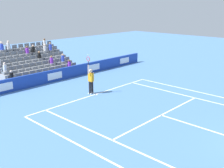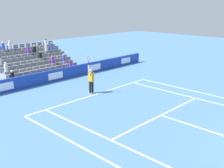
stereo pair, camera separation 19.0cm
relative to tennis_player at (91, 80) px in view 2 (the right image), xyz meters
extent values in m
cube|color=white|center=(-0.09, 0.35, -0.99)|extent=(10.97, 0.10, 0.01)
cube|color=white|center=(-0.09, 5.84, -0.99)|extent=(8.23, 0.10, 0.01)
cube|color=white|center=(-0.09, 9.04, -0.99)|extent=(0.10, 6.40, 0.01)
cube|color=white|center=(4.03, 6.30, -0.99)|extent=(0.10, 11.89, 0.01)
cube|color=white|center=(-4.20, 6.30, -0.99)|extent=(0.10, 11.89, 0.01)
cube|color=white|center=(5.40, 6.30, -0.99)|extent=(0.10, 11.89, 0.01)
cube|color=white|center=(-5.57, 6.30, -0.99)|extent=(0.10, 11.89, 0.01)
cube|color=white|center=(-0.09, 0.45, -0.99)|extent=(0.10, 0.20, 0.01)
cube|color=#193899|center=(-0.09, -4.56, -0.50)|extent=(21.83, 0.20, 0.99)
cube|color=white|center=(-8.82, -4.45, -0.50)|extent=(1.40, 0.01, 0.56)
cube|color=white|center=(-4.46, -4.45, -0.50)|extent=(1.40, 0.01, 0.56)
cube|color=white|center=(-0.09, -4.45, -0.50)|extent=(1.40, 0.01, 0.56)
cube|color=white|center=(4.28, -4.45, -0.50)|extent=(1.40, 0.01, 0.56)
cylinder|color=black|center=(-0.13, -0.01, -0.54)|extent=(0.16, 0.16, 0.90)
cylinder|color=black|center=(0.11, 0.01, -0.54)|extent=(0.16, 0.16, 0.90)
cube|color=white|center=(-0.13, -0.01, -0.95)|extent=(0.14, 0.27, 0.08)
cube|color=white|center=(0.11, 0.01, -0.95)|extent=(0.14, 0.27, 0.08)
cube|color=orange|center=(-0.01, 0.00, 0.21)|extent=(0.25, 0.38, 0.60)
sphere|color=beige|center=(-0.01, 0.00, 0.67)|extent=(0.24, 0.24, 0.24)
cylinder|color=beige|center=(0.21, 0.01, 0.82)|extent=(0.09, 0.09, 0.62)
cylinder|color=beige|center=(-0.23, 0.03, 0.23)|extent=(0.09, 0.09, 0.56)
cylinder|color=black|center=(0.21, 0.01, 1.27)|extent=(0.04, 0.04, 0.28)
torus|color=red|center=(0.21, 0.01, 1.55)|extent=(0.05, 0.31, 0.31)
sphere|color=#D1E533|center=(0.21, 0.01, 1.83)|extent=(0.07, 0.07, 0.07)
cube|color=gray|center=(-0.09, -5.64, -0.78)|extent=(6.82, 0.95, 0.42)
cube|color=slate|center=(-3.19, -5.64, -0.47)|extent=(0.48, 0.44, 0.20)
cube|color=slate|center=(-3.19, -5.84, -0.22)|extent=(0.48, 0.04, 0.30)
cube|color=slate|center=(-2.57, -5.64, -0.47)|extent=(0.48, 0.44, 0.20)
cube|color=slate|center=(-2.57, -5.84, -0.22)|extent=(0.48, 0.04, 0.30)
cube|color=slate|center=(-1.95, -5.64, -0.47)|extent=(0.48, 0.44, 0.20)
cube|color=slate|center=(-1.95, -5.84, -0.22)|extent=(0.48, 0.04, 0.30)
cube|color=slate|center=(-1.33, -5.64, -0.47)|extent=(0.48, 0.44, 0.20)
cube|color=slate|center=(-1.33, -5.84, -0.22)|extent=(0.48, 0.04, 0.30)
cube|color=slate|center=(-0.71, -5.64, -0.47)|extent=(0.48, 0.44, 0.20)
cube|color=slate|center=(-0.71, -5.84, -0.22)|extent=(0.48, 0.04, 0.30)
cube|color=slate|center=(-0.09, -5.64, -0.47)|extent=(0.48, 0.44, 0.20)
cube|color=slate|center=(-0.09, -5.84, -0.22)|extent=(0.48, 0.04, 0.30)
cube|color=slate|center=(0.53, -5.64, -0.47)|extent=(0.48, 0.44, 0.20)
cube|color=slate|center=(0.53, -5.84, -0.22)|extent=(0.48, 0.04, 0.30)
cube|color=slate|center=(1.15, -5.64, -0.47)|extent=(0.48, 0.44, 0.20)
cube|color=slate|center=(1.15, -5.84, -0.22)|extent=(0.48, 0.04, 0.30)
cube|color=slate|center=(1.77, -5.64, -0.47)|extent=(0.48, 0.44, 0.20)
cube|color=slate|center=(1.77, -5.84, -0.22)|extent=(0.48, 0.04, 0.30)
cube|color=slate|center=(2.39, -5.64, -0.47)|extent=(0.48, 0.44, 0.20)
cube|color=slate|center=(2.39, -5.84, -0.22)|extent=(0.48, 0.04, 0.30)
cube|color=slate|center=(3.01, -5.64, -0.47)|extent=(0.48, 0.44, 0.20)
cube|color=slate|center=(3.01, -5.84, -0.22)|extent=(0.48, 0.04, 0.30)
cube|color=gray|center=(-0.09, -6.59, -0.57)|extent=(6.82, 0.95, 0.84)
cube|color=slate|center=(-3.19, -6.59, -0.05)|extent=(0.48, 0.44, 0.20)
cube|color=slate|center=(-3.19, -6.79, 0.20)|extent=(0.48, 0.04, 0.30)
cube|color=slate|center=(-2.57, -6.59, -0.05)|extent=(0.48, 0.44, 0.20)
cube|color=slate|center=(-2.57, -6.79, 0.20)|extent=(0.48, 0.04, 0.30)
cube|color=slate|center=(-1.95, -6.59, -0.05)|extent=(0.48, 0.44, 0.20)
cube|color=slate|center=(-1.95, -6.79, 0.20)|extent=(0.48, 0.04, 0.30)
cube|color=slate|center=(-1.33, -6.59, -0.05)|extent=(0.48, 0.44, 0.20)
cube|color=slate|center=(-1.33, -6.79, 0.20)|extent=(0.48, 0.04, 0.30)
cube|color=slate|center=(-0.71, -6.59, -0.05)|extent=(0.48, 0.44, 0.20)
cube|color=slate|center=(-0.71, -6.79, 0.20)|extent=(0.48, 0.04, 0.30)
cube|color=slate|center=(-0.09, -6.59, -0.05)|extent=(0.48, 0.44, 0.20)
cube|color=slate|center=(-0.09, -6.79, 0.20)|extent=(0.48, 0.04, 0.30)
cube|color=slate|center=(0.53, -6.59, -0.05)|extent=(0.48, 0.44, 0.20)
cube|color=slate|center=(0.53, -6.79, 0.20)|extent=(0.48, 0.04, 0.30)
cube|color=slate|center=(1.15, -6.59, -0.05)|extent=(0.48, 0.44, 0.20)
cube|color=slate|center=(1.15, -6.79, 0.20)|extent=(0.48, 0.04, 0.30)
cube|color=slate|center=(1.77, -6.59, -0.05)|extent=(0.48, 0.44, 0.20)
cube|color=slate|center=(1.77, -6.79, 0.20)|extent=(0.48, 0.04, 0.30)
cube|color=slate|center=(2.39, -6.59, -0.05)|extent=(0.48, 0.44, 0.20)
cube|color=slate|center=(2.39, -6.79, 0.20)|extent=(0.48, 0.04, 0.30)
cube|color=slate|center=(3.01, -6.59, -0.05)|extent=(0.48, 0.44, 0.20)
cube|color=slate|center=(3.01, -6.79, 0.20)|extent=(0.48, 0.04, 0.30)
cube|color=gray|center=(-0.09, -7.54, -0.36)|extent=(6.82, 0.95, 1.26)
cube|color=slate|center=(-3.19, -7.54, 0.37)|extent=(0.48, 0.44, 0.20)
cube|color=slate|center=(-3.19, -7.74, 0.62)|extent=(0.48, 0.04, 0.30)
cube|color=slate|center=(-2.57, -7.54, 0.37)|extent=(0.48, 0.44, 0.20)
cube|color=slate|center=(-2.57, -7.74, 0.62)|extent=(0.48, 0.04, 0.30)
cube|color=slate|center=(-1.95, -7.54, 0.37)|extent=(0.48, 0.44, 0.20)
cube|color=slate|center=(-1.95, -7.74, 0.62)|extent=(0.48, 0.04, 0.30)
cube|color=slate|center=(-1.33, -7.54, 0.37)|extent=(0.48, 0.44, 0.20)
cube|color=slate|center=(-1.33, -7.74, 0.62)|extent=(0.48, 0.04, 0.30)
cube|color=slate|center=(-0.71, -7.54, 0.37)|extent=(0.48, 0.44, 0.20)
cube|color=slate|center=(-0.71, -7.74, 0.62)|extent=(0.48, 0.04, 0.30)
cube|color=slate|center=(-0.09, -7.54, 0.37)|extent=(0.48, 0.44, 0.20)
cube|color=slate|center=(-0.09, -7.74, 0.62)|extent=(0.48, 0.04, 0.30)
cube|color=slate|center=(0.53, -7.54, 0.37)|extent=(0.48, 0.44, 0.20)
cube|color=slate|center=(0.53, -7.74, 0.62)|extent=(0.48, 0.04, 0.30)
cube|color=slate|center=(1.15, -7.54, 0.37)|extent=(0.48, 0.44, 0.20)
cube|color=slate|center=(1.15, -7.74, 0.62)|extent=(0.48, 0.04, 0.30)
cube|color=slate|center=(1.77, -7.54, 0.37)|extent=(0.48, 0.44, 0.20)
cube|color=slate|center=(1.77, -7.74, 0.62)|extent=(0.48, 0.04, 0.30)
cube|color=slate|center=(2.39, -7.54, 0.37)|extent=(0.48, 0.44, 0.20)
cube|color=slate|center=(2.39, -7.74, 0.62)|extent=(0.48, 0.04, 0.30)
cube|color=slate|center=(3.01, -7.54, 0.37)|extent=(0.48, 0.44, 0.20)
cube|color=gray|center=(-0.09, -8.49, -0.15)|extent=(6.82, 0.95, 1.68)
cube|color=slate|center=(-3.19, -8.49, 0.79)|extent=(0.48, 0.44, 0.20)
cube|color=slate|center=(-3.19, -8.69, 1.04)|extent=(0.48, 0.04, 0.30)
cube|color=slate|center=(-2.57, -8.49, 0.79)|extent=(0.48, 0.44, 0.20)
cube|color=slate|center=(-2.57, -8.69, 1.04)|extent=(0.48, 0.04, 0.30)
cube|color=slate|center=(-1.95, -8.49, 0.79)|extent=(0.48, 0.44, 0.20)
cube|color=slate|center=(-1.95, -8.69, 1.04)|extent=(0.48, 0.04, 0.30)
cube|color=slate|center=(-1.33, -8.49, 0.79)|extent=(0.48, 0.44, 0.20)
cube|color=slate|center=(-1.33, -8.69, 1.04)|extent=(0.48, 0.04, 0.30)
cube|color=slate|center=(-0.71, -8.49, 0.79)|extent=(0.48, 0.44, 0.20)
cube|color=slate|center=(-0.71, -8.69, 1.04)|extent=(0.48, 0.04, 0.30)
cube|color=slate|center=(-0.09, -8.49, 0.79)|extent=(0.48, 0.44, 0.20)
cube|color=slate|center=(-0.09, -8.69, 1.04)|extent=(0.48, 0.04, 0.30)
cube|color=slate|center=(0.53, -8.49, 0.79)|extent=(0.48, 0.44, 0.20)
cube|color=slate|center=(0.53, -8.69, 1.04)|extent=(0.48, 0.04, 0.30)
cube|color=slate|center=(1.15, -8.49, 0.79)|extent=(0.48, 0.44, 0.20)
cube|color=slate|center=(1.15, -8.69, 1.04)|extent=(0.48, 0.04, 0.30)
cube|color=slate|center=(1.77, -8.49, 0.79)|extent=(0.48, 0.44, 0.20)
cube|color=slate|center=(1.77, -8.69, 1.04)|extent=(0.48, 0.04, 0.30)
cube|color=slate|center=(2.39, -8.49, 0.79)|extent=(0.48, 0.44, 0.20)
cube|color=slate|center=(2.39, -8.69, 1.04)|extent=(0.48, 0.04, 0.30)
cube|color=gray|center=(-0.09, -9.44, 0.06)|extent=(6.82, 0.95, 2.10)
cube|color=slate|center=(-3.19, -9.44, 1.21)|extent=(0.48, 0.44, 0.20)
cube|color=slate|center=(-3.19, -9.64, 1.46)|extent=(0.48, 0.04, 0.30)
cube|color=slate|center=(-2.57, -9.44, 1.21)|extent=(0.48, 0.44, 0.20)
cube|color=slate|center=(-2.57, -9.64, 1.46)|extent=(0.48, 0.04, 0.30)
cube|color=slate|center=(-1.95, -9.44, 1.21)|extent=(0.48, 0.44, 0.20)
cube|color=slate|center=(-1.95, -9.64, 1.46)|extent=(0.48, 0.04, 0.30)
cube|color=slate|center=(-1.33, -9.44, 1.21)|extent=(0.48, 0.44, 0.20)
cube|color=slate|center=(-1.33, -9.64, 1.46)|extent=(0.48, 0.04, 0.30)
cube|color=slate|center=(-0.71, -9.44, 1.21)|extent=(0.48, 0.44, 0.20)
cube|color=slate|center=(-0.71, -9.64, 1.46)|extent=(0.48, 0.04, 0.30)
cube|color=slate|center=(-0.09, -9.44, 1.21)|extent=(0.48, 0.44, 0.20)
cube|color=slate|center=(-0.09, -9.64, 1.46)|extent=(0.48, 0.04, 0.30)
cube|color=slate|center=(0.53, -9.44, 1.21)|extent=(0.48, 0.44, 0.20)
cube|color=slate|center=(0.53, -9.64, 1.46)|extent=(0.48, 0.04, 0.30)
cube|color=slate|center=(1.15, -9.44, 1.21)|extent=(0.48, 0.44, 0.20)
cube|color=slate|center=(1.15, -9.64, 1.46)|extent=(0.48, 0.04, 0.30)
cube|color=slate|center=(1.77, -9.44, 1.21)|extent=(0.48, 0.44, 0.20)
cube|color=slate|center=(1.77, -9.64, 1.46)|extent=(0.48, 0.04, 0.30)
cylinder|color=white|center=(1.15, -9.49, 1.58)|extent=(0.28, 0.28, 0.54)
sphere|color=beige|center=(1.15, -9.49, 1.95)|extent=(0.20, 0.20, 0.20)
cylinder|color=white|center=(3.01, -7.59, 0.70)|extent=(0.28, 0.28, 0.47)
sphere|color=brown|center=(3.01, -7.59, 1.04)|extent=(0.20, 0.20, 0.20)
cylinder|color=blue|center=(-2.57, -6.64, 0.30)|extent=(0.28, 0.28, 0.51)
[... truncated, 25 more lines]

